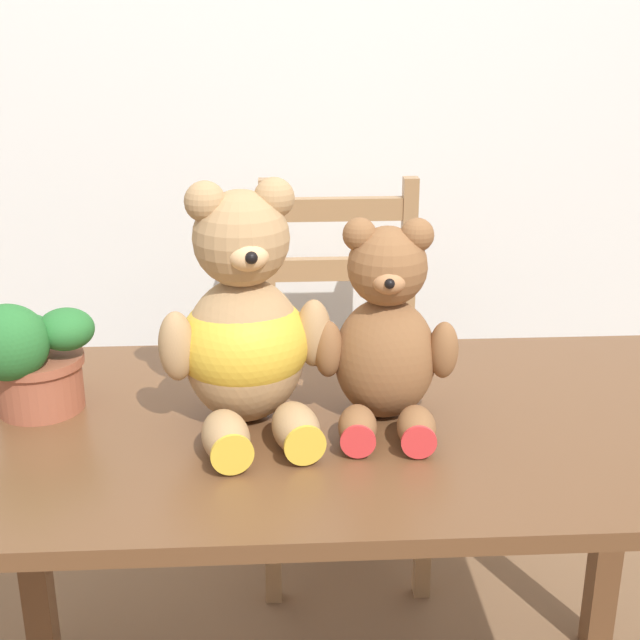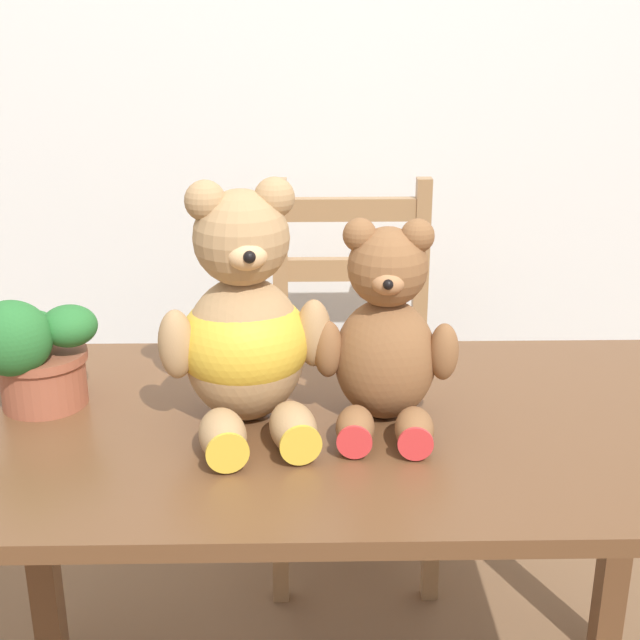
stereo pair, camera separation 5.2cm
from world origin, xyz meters
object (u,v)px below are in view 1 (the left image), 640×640
Objects in this scene: teddy_bear_left at (245,330)px; wooden_chair_behind at (341,386)px; potted_plant at (30,356)px; teddy_bear_right at (386,336)px.

wooden_chair_behind is at bearing -117.91° from teddy_bear_left.
wooden_chair_behind is 1.02m from potted_plant.
teddy_bear_left reaches higher than teddy_bear_right.
teddy_bear_left is at bearing 73.74° from wooden_chair_behind.
wooden_chair_behind is 0.93m from teddy_bear_left.
teddy_bear_right is (0.24, -0.00, -0.02)m from teddy_bear_left.
potted_plant is (-0.60, -0.72, 0.40)m from wooden_chair_behind.
wooden_chair_behind is at bearing -84.80° from teddy_bear_right.
potted_plant is at bearing -0.87° from teddy_bear_right.
teddy_bear_right is at bearing -5.42° from potted_plant.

